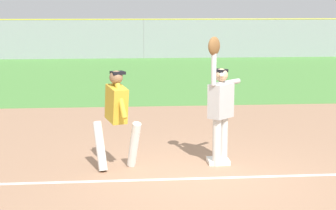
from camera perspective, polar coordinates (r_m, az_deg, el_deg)
The scene contains 11 objects.
ground_plane at distance 9.38m, azimuth 3.23°, elevation -7.25°, with size 68.33×68.33×0.00m, color tan.
outfield_grass at distance 22.99m, azimuth -1.68°, elevation 3.12°, with size 46.48×14.65×0.01m, color #549342.
first_base at distance 10.14m, azimuth 5.15°, elevation -5.70°, with size 0.38×0.38×0.08m, color white.
fielder at distance 9.82m, azimuth 5.34°, elevation 0.24°, with size 0.72×0.70×2.28m.
runner at distance 9.55m, azimuth -5.26°, elevation -0.79°, with size 0.87×0.82×1.72m.
baseball at distance 9.63m, azimuth 5.49°, elevation 3.08°, with size 0.07×0.07×0.07m, color white.
outfield_fence at distance 30.18m, azimuth -2.49°, elevation 6.78°, with size 46.56×0.08×2.11m.
parked_car_black at distance 33.52m, azimuth -16.00°, elevation 6.08°, with size 4.45×2.21×1.25m.
parked_car_silver at distance 33.51m, azimuth -6.19°, elevation 6.40°, with size 4.53×2.38×1.25m.
parked_car_green at distance 33.53m, azimuth 3.68°, elevation 6.44°, with size 4.58×2.48×1.25m.
parked_car_red at distance 34.24m, azimuth 12.37°, elevation 6.31°, with size 4.49×2.29×1.25m.
Camera 1 is at (-1.29, -8.86, 2.79)m, focal length 59.74 mm.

